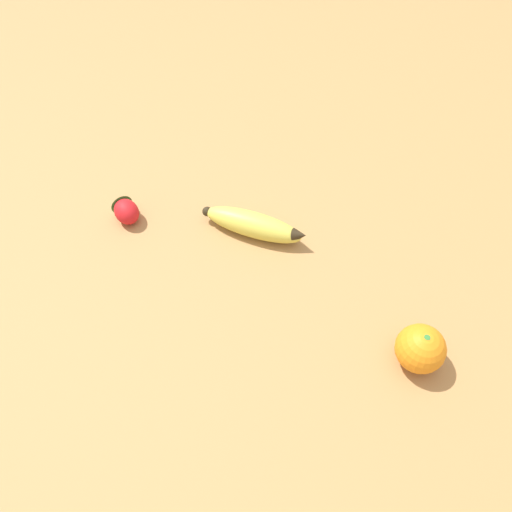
# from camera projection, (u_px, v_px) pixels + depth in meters

# --- Properties ---
(ground_plane) EXTENTS (3.00, 3.00, 0.00)m
(ground_plane) POSITION_uv_depth(u_px,v_px,m) (277.00, 271.00, 0.81)
(ground_plane) COLOR #A87A47
(banana) EXTENTS (0.17, 0.13, 0.04)m
(banana) POSITION_uv_depth(u_px,v_px,m) (254.00, 225.00, 0.83)
(banana) COLOR #DBCC4C
(banana) RESTS_ON ground_plane
(orange) EXTENTS (0.07, 0.07, 0.07)m
(orange) POSITION_uv_depth(u_px,v_px,m) (420.00, 349.00, 0.69)
(orange) COLOR orange
(orange) RESTS_ON ground_plane
(strawberry) EXTENTS (0.06, 0.04, 0.04)m
(strawberry) POSITION_uv_depth(u_px,v_px,m) (125.00, 210.00, 0.85)
(strawberry) COLOR red
(strawberry) RESTS_ON ground_plane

